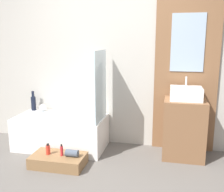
{
  "coord_description": "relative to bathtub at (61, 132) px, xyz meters",
  "views": [
    {
      "loc": [
        0.83,
        -2.27,
        1.58
      ],
      "look_at": [
        0.16,
        0.71,
        0.93
      ],
      "focal_mm": 42.0,
      "sensor_mm": 36.0,
      "label": 1
    }
  ],
  "objects": [
    {
      "name": "vase_tall_dark",
      "position": [
        -0.57,
        0.25,
        0.37
      ],
      "size": [
        0.08,
        0.08,
        0.31
      ],
      "color": "black",
      "rests_on": "bathtub"
    },
    {
      "name": "vase_round_light",
      "position": [
        -0.4,
        0.23,
        0.3
      ],
      "size": [
        0.11,
        0.11,
        0.11
      ],
      "primitive_type": "sphere",
      "color": "silver",
      "rests_on": "bathtub"
    },
    {
      "name": "wooden_step_bench",
      "position": [
        0.2,
        -0.57,
        -0.17
      ],
      "size": [
        0.68,
        0.39,
        0.15
      ],
      "primitive_type": "cube",
      "color": "olive",
      "rests_on": "ground_plane"
    },
    {
      "name": "bottle_soap_secondary",
      "position": [
        0.25,
        -0.57,
        -0.03
      ],
      "size": [
        0.04,
        0.04,
        0.15
      ],
      "color": "red",
      "rests_on": "wooden_step_bench"
    },
    {
      "name": "wall_wood_accent",
      "position": [
        1.77,
        0.34,
        1.07
      ],
      "size": [
        0.88,
        0.04,
        2.6
      ],
      "color": "brown",
      "rests_on": "ground_plane"
    },
    {
      "name": "wall_tiled_back",
      "position": [
        0.72,
        0.39,
        1.06
      ],
      "size": [
        4.2,
        0.06,
        2.6
      ],
      "primitive_type": "cube",
      "color": "#B7B2A8",
      "rests_on": "ground_plane"
    },
    {
      "name": "bathtub",
      "position": [
        0.0,
        0.0,
        0.0
      ],
      "size": [
        1.31,
        0.68,
        0.48
      ],
      "color": "white",
      "rests_on": "ground_plane"
    },
    {
      "name": "sink",
      "position": [
        1.77,
        0.07,
        0.65
      ],
      "size": [
        0.41,
        0.34,
        0.3
      ],
      "color": "white",
      "rests_on": "vanity_cabinet"
    },
    {
      "name": "glass_shower_screen",
      "position": [
        0.63,
        -0.03,
        0.73
      ],
      "size": [
        0.01,
        0.57,
        0.97
      ],
      "primitive_type": "cube",
      "color": "silver",
      "rests_on": "bathtub"
    },
    {
      "name": "towel_roll",
      "position": [
        0.39,
        -0.57,
        -0.05
      ],
      "size": [
        0.16,
        0.09,
        0.09
      ],
      "primitive_type": "cylinder",
      "rotation": [
        0.0,
        1.57,
        0.0
      ],
      "color": "#4C5666",
      "rests_on": "wooden_step_bench"
    },
    {
      "name": "vanity_cabinet",
      "position": [
        1.77,
        0.07,
        0.16
      ],
      "size": [
        0.55,
        0.49,
        0.81
      ],
      "primitive_type": "cube",
      "color": "brown",
      "rests_on": "ground_plane"
    },
    {
      "name": "bottle_soap_primary",
      "position": [
        0.06,
        -0.57,
        -0.03
      ],
      "size": [
        0.06,
        0.06,
        0.14
      ],
      "color": "red",
      "rests_on": "wooden_step_bench"
    }
  ]
}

